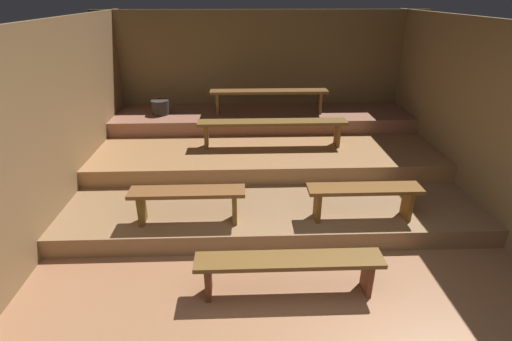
% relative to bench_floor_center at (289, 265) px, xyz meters
% --- Properties ---
extents(ground, '(5.90, 5.83, 0.08)m').
position_rel_bench_floor_center_xyz_m(ground, '(-0.04, 1.79, -0.37)').
color(ground, '#9D6B48').
extents(wall_back, '(5.90, 0.06, 2.34)m').
position_rel_bench_floor_center_xyz_m(wall_back, '(-0.04, 4.34, 0.85)').
color(wall_back, olive).
rests_on(wall_back, ground).
extents(wall_left, '(0.06, 5.83, 2.34)m').
position_rel_bench_floor_center_xyz_m(wall_left, '(-2.62, 1.79, 0.85)').
color(wall_left, olive).
rests_on(wall_left, ground).
extents(wall_right, '(0.06, 5.83, 2.34)m').
position_rel_bench_floor_center_xyz_m(wall_right, '(2.54, 1.79, 0.85)').
color(wall_right, olive).
rests_on(wall_right, ground).
extents(platform_lower, '(5.10, 3.70, 0.23)m').
position_rel_bench_floor_center_xyz_m(platform_lower, '(-0.04, 2.46, -0.21)').
color(platform_lower, '#936D48').
rests_on(platform_lower, ground).
extents(platform_middle, '(5.10, 2.49, 0.23)m').
position_rel_bench_floor_center_xyz_m(platform_middle, '(-0.04, 3.07, 0.02)').
color(platform_middle, '#A97749').
rests_on(platform_middle, platform_lower).
extents(platform_upper, '(5.10, 1.15, 0.23)m').
position_rel_bench_floor_center_xyz_m(platform_upper, '(-0.04, 3.73, 0.25)').
color(platform_upper, '#9D664E').
rests_on(platform_upper, platform_middle).
extents(bench_floor_center, '(1.74, 0.27, 0.40)m').
position_rel_bench_floor_center_xyz_m(bench_floor_center, '(0.00, 0.00, 0.00)').
color(bench_floor_center, brown).
rests_on(bench_floor_center, ground).
extents(bench_lower_left, '(1.28, 0.27, 0.40)m').
position_rel_bench_floor_center_xyz_m(bench_lower_left, '(-1.03, 0.94, 0.22)').
color(bench_lower_left, brown).
rests_on(bench_lower_left, platform_lower).
extents(bench_lower_right, '(1.28, 0.27, 0.40)m').
position_rel_bench_floor_center_xyz_m(bench_lower_right, '(0.95, 0.94, 0.22)').
color(bench_lower_right, brown).
rests_on(bench_lower_right, platform_lower).
extents(bench_middle_center, '(2.23, 0.27, 0.40)m').
position_rel_bench_floor_center_xyz_m(bench_middle_center, '(0.04, 2.67, 0.47)').
color(bench_middle_center, brown).
rests_on(bench_middle_center, platform_middle).
extents(bench_upper_center, '(2.00, 0.27, 0.40)m').
position_rel_bench_floor_center_xyz_m(bench_upper_center, '(0.06, 3.65, 0.70)').
color(bench_upper_center, brown).
rests_on(bench_upper_center, platform_upper).
extents(pail_upper, '(0.30, 0.30, 0.24)m').
position_rel_bench_floor_center_xyz_m(pail_upper, '(-1.81, 3.67, 0.49)').
color(pail_upper, '#332D28').
rests_on(pail_upper, platform_upper).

